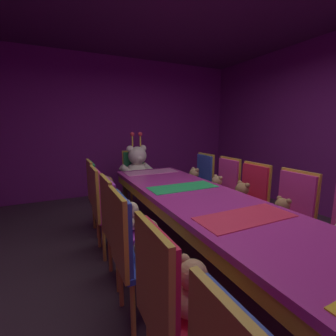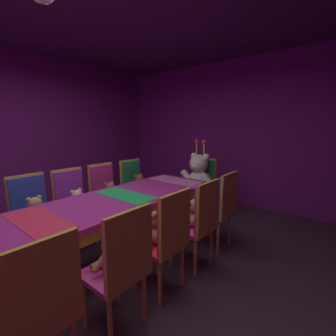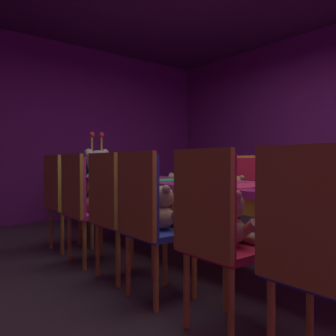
{
  "view_description": "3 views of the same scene",
  "coord_description": "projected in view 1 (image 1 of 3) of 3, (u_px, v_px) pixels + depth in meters",
  "views": [
    {
      "loc": [
        -1.24,
        -1.72,
        1.42
      ],
      "look_at": [
        0.1,
        1.07,
        0.86
      ],
      "focal_mm": 24.89,
      "sensor_mm": 36.0,
      "label": 1
    },
    {
      "loc": [
        2.03,
        -1.22,
        1.53
      ],
      "look_at": [
        0.03,
        1.23,
        0.96
      ],
      "focal_mm": 24.86,
      "sensor_mm": 36.0,
      "label": 2
    },
    {
      "loc": [
        -2.09,
        -2.07,
        0.92
      ],
      "look_at": [
        0.17,
        0.79,
        0.85
      ],
      "focal_mm": 36.39,
      "sensor_mm": 36.0,
      "label": 3
    }
  ],
  "objects": [
    {
      "name": "teddy_right_3",
      "position": [
        241.0,
        197.0,
        2.73
      ],
      "size": [
        0.26,
        0.34,
        0.32
      ],
      "rotation": [
        0.0,
        0.0,
        3.14
      ],
      "color": "#9E7247",
      "rests_on": "chair_right_3"
    },
    {
      "name": "chair_left_4",
      "position": [
        103.0,
        202.0,
        2.54
      ],
      "size": [
        0.42,
        0.41,
        0.98
      ],
      "color": "#CC338C",
      "rests_on": "ground_plane"
    },
    {
      "name": "king_teddy_bear",
      "position": [
        138.0,
        166.0,
        4.02
      ],
      "size": [
        0.67,
        0.52,
        0.86
      ],
      "rotation": [
        0.0,
        0.0,
        -1.57
      ],
      "color": "silver",
      "rests_on": "throne_chair"
    },
    {
      "name": "chair_left_1",
      "position": [
        168.0,
        299.0,
        1.12
      ],
      "size": [
        0.42,
        0.41,
        0.98
      ],
      "color": "red",
      "rests_on": "ground_plane"
    },
    {
      "name": "teddy_right_2",
      "position": [
        281.0,
        213.0,
        2.27
      ],
      "size": [
        0.23,
        0.29,
        0.28
      ],
      "rotation": [
        0.0,
        0.0,
        3.14
      ],
      "color": "#9E7247",
      "rests_on": "chair_right_2"
    },
    {
      "name": "teddy_left_2",
      "position": [
        149.0,
        241.0,
        1.7
      ],
      "size": [
        0.25,
        0.32,
        0.3
      ],
      "color": "tan",
      "rests_on": "chair_left_2"
    },
    {
      "name": "teddy_right_4",
      "position": [
        216.0,
        187.0,
        3.2
      ],
      "size": [
        0.24,
        0.31,
        0.29
      ],
      "rotation": [
        0.0,
        0.0,
        3.14
      ],
      "color": "tan",
      "rests_on": "chair_right_4"
    },
    {
      "name": "throne_chair",
      "position": [
        135.0,
        172.0,
        4.19
      ],
      "size": [
        0.41,
        0.42,
        0.98
      ],
      "rotation": [
        0.0,
        0.0,
        -1.57
      ],
      "color": "#268C4C",
      "rests_on": "ground_plane"
    },
    {
      "name": "chair_left_3",
      "position": [
        116.0,
        219.0,
        2.08
      ],
      "size": [
        0.42,
        0.41,
        0.98
      ],
      "color": "purple",
      "rests_on": "ground_plane"
    },
    {
      "name": "chair_right_2",
      "position": [
        291.0,
        209.0,
        2.33
      ],
      "size": [
        0.42,
        0.41,
        0.98
      ],
      "rotation": [
        0.0,
        0.0,
        3.14
      ],
      "color": "#CC338C",
      "rests_on": "ground_plane"
    },
    {
      "name": "chair_right_4",
      "position": [
        225.0,
        185.0,
        3.26
      ],
      "size": [
        0.42,
        0.41,
        0.98
      ],
      "rotation": [
        0.0,
        0.0,
        3.14
      ],
      "color": "#CC338C",
      "rests_on": "ground_plane"
    },
    {
      "name": "teddy_left_1",
      "position": [
        193.0,
        291.0,
        1.19
      ],
      "size": [
        0.25,
        0.33,
        0.31
      ],
      "color": "tan",
      "rests_on": "chair_left_1"
    },
    {
      "name": "chair_right_5",
      "position": [
        202.0,
        178.0,
        3.73
      ],
      "size": [
        0.42,
        0.41,
        0.98
      ],
      "rotation": [
        0.0,
        0.0,
        3.14
      ],
      "color": "#2D47B2",
      "rests_on": "ground_plane"
    },
    {
      "name": "teddy_right_5",
      "position": [
        194.0,
        179.0,
        3.67
      ],
      "size": [
        0.26,
        0.33,
        0.31
      ],
      "rotation": [
        0.0,
        0.0,
        3.14
      ],
      "color": "tan",
      "rests_on": "chair_right_5"
    },
    {
      "name": "teddy_left_5",
      "position": [
        108.0,
        189.0,
        3.11
      ],
      "size": [
        0.25,
        0.33,
        0.31
      ],
      "color": "brown",
      "rests_on": "chair_left_5"
    },
    {
      "name": "teddy_left_3",
      "position": [
        132.0,
        218.0,
        2.14
      ],
      "size": [
        0.23,
        0.3,
        0.28
      ],
      "color": "beige",
      "rests_on": "chair_left_3"
    },
    {
      "name": "banquet_table",
      "position": [
        208.0,
        208.0,
        2.19
      ],
      "size": [
        0.9,
        3.4,
        0.75
      ],
      "color": "#B22D8C",
      "rests_on": "ground_plane"
    },
    {
      "name": "teddy_left_4",
      "position": [
        116.0,
        202.0,
        2.6
      ],
      "size": [
        0.23,
        0.29,
        0.28
      ],
      "color": "olive",
      "rests_on": "chair_left_4"
    },
    {
      "name": "chair_right_3",
      "position": [
        251.0,
        195.0,
        2.79
      ],
      "size": [
        0.42,
        0.41,
        0.98
      ],
      "rotation": [
        0.0,
        0.0,
        3.14
      ],
      "color": "red",
      "rests_on": "ground_plane"
    },
    {
      "name": "wall_back",
      "position": [
        120.0,
        127.0,
        4.9
      ],
      "size": [
        5.2,
        0.12,
        2.8
      ],
      "primitive_type": "cube",
      "color": "#721E72",
      "rests_on": "ground_plane"
    },
    {
      "name": "ground_plane",
      "position": [
        206.0,
        271.0,
        2.31
      ],
      "size": [
        7.9,
        7.9,
        0.0
      ],
      "primitive_type": "plane",
      "color": "#3F2D38"
    },
    {
      "name": "chair_left_5",
      "position": [
        97.0,
        190.0,
        3.05
      ],
      "size": [
        0.42,
        0.41,
        0.98
      ],
      "color": "#268C4C",
      "rests_on": "ground_plane"
    },
    {
      "name": "chair_left_2",
      "position": [
        130.0,
        244.0,
        1.64
      ],
      "size": [
        0.42,
        0.41,
        0.98
      ],
      "color": "#2D47B2",
      "rests_on": "ground_plane"
    }
  ]
}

